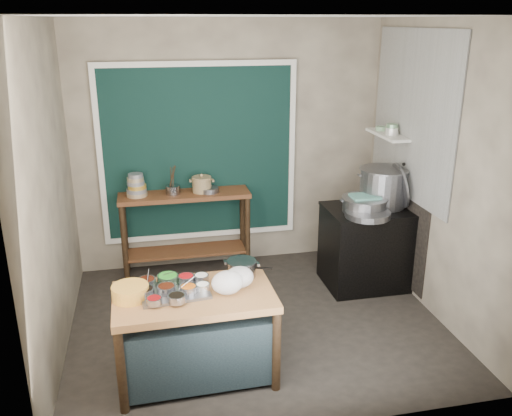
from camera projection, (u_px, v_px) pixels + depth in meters
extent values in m
cube|color=#2A2520|center=(256.00, 323.00, 5.26)|extent=(3.50, 3.00, 0.02)
cube|color=gray|center=(229.00, 147.00, 6.19)|extent=(3.50, 0.02, 2.80)
cube|color=gray|center=(47.00, 196.00, 4.45)|extent=(0.02, 3.00, 2.80)
cube|color=gray|center=(438.00, 173.00, 5.14)|extent=(0.02, 3.00, 2.80)
cube|color=gray|center=(257.00, 15.00, 4.33)|extent=(3.50, 3.00, 0.02)
cube|color=black|center=(199.00, 153.00, 6.10)|extent=(2.10, 0.02, 1.90)
cube|color=#B2B2AA|center=(412.00, 116.00, 5.49)|extent=(0.02, 1.70, 1.70)
cube|color=black|center=(398.00, 219.00, 5.97)|extent=(0.01, 1.30, 1.30)
cube|color=beige|center=(388.00, 135.00, 5.83)|extent=(0.22, 0.70, 0.03)
cube|color=#9C6338|center=(196.00, 335.00, 4.35)|extent=(1.26, 0.74, 0.75)
cube|color=brown|center=(186.00, 233.00, 6.17)|extent=(1.45, 0.40, 0.95)
cube|color=black|center=(367.00, 248.00, 5.89)|extent=(0.90, 0.68, 0.85)
cube|color=black|center=(370.00, 210.00, 5.74)|extent=(0.92, 0.69, 0.03)
cube|color=gray|center=(174.00, 292.00, 4.23)|extent=(0.56, 0.43, 0.02)
cylinder|color=gray|center=(188.00, 289.00, 4.18)|extent=(0.14, 0.14, 0.06)
cylinder|color=gray|center=(147.00, 282.00, 4.29)|extent=(0.15, 0.15, 0.06)
cylinder|color=gray|center=(186.00, 279.00, 4.35)|extent=(0.14, 0.14, 0.06)
cylinder|color=gray|center=(168.00, 279.00, 4.34)|extent=(0.17, 0.17, 0.07)
cylinder|color=gray|center=(177.00, 298.00, 4.05)|extent=(0.14, 0.14, 0.06)
cylinder|color=silver|center=(203.00, 287.00, 4.23)|extent=(0.11, 0.11, 0.05)
cylinder|color=gray|center=(154.00, 301.00, 4.02)|extent=(0.12, 0.12, 0.05)
cylinder|color=gray|center=(166.00, 289.00, 4.18)|extent=(0.15, 0.15, 0.06)
cylinder|color=gray|center=(201.00, 278.00, 4.37)|extent=(0.12, 0.12, 0.05)
cylinder|color=gray|center=(144.00, 292.00, 4.14)|extent=(0.16, 0.16, 0.06)
cylinder|color=#E88F40|center=(130.00, 292.00, 4.14)|extent=(0.34, 0.34, 0.11)
ellipsoid|color=white|center=(227.00, 283.00, 4.20)|extent=(0.29, 0.26, 0.19)
ellipsoid|color=white|center=(239.00, 277.00, 4.31)|extent=(0.29, 0.27, 0.17)
cylinder|color=tan|center=(137.00, 194.00, 5.91)|extent=(0.23, 0.23, 0.04)
cylinder|color=gray|center=(137.00, 190.00, 5.90)|extent=(0.22, 0.22, 0.04)
cylinder|color=gold|center=(136.00, 187.00, 5.88)|extent=(0.20, 0.20, 0.04)
cylinder|color=gray|center=(136.00, 183.00, 5.87)|extent=(0.19, 0.19, 0.04)
cylinder|color=tan|center=(136.00, 179.00, 5.85)|extent=(0.18, 0.18, 0.04)
cylinder|color=gray|center=(136.00, 175.00, 5.84)|extent=(0.16, 0.16, 0.04)
cylinder|color=gray|center=(173.00, 190.00, 5.97)|extent=(0.18, 0.18, 0.10)
cylinder|color=gray|center=(209.00, 190.00, 6.04)|extent=(0.27, 0.27, 0.05)
cylinder|color=gray|center=(400.00, 185.00, 5.71)|extent=(0.18, 0.50, 0.48)
cube|color=slate|center=(365.00, 196.00, 5.58)|extent=(0.29, 0.23, 0.02)
cylinder|color=gray|center=(368.00, 214.00, 5.49)|extent=(0.51, 0.51, 0.06)
cylinder|color=silver|center=(391.00, 133.00, 5.75)|extent=(0.14, 0.14, 0.04)
cylinder|color=silver|center=(391.00, 129.00, 5.74)|extent=(0.13, 0.13, 0.04)
cylinder|color=gray|center=(392.00, 126.00, 5.73)|extent=(0.12, 0.12, 0.04)
cylinder|color=gray|center=(381.00, 128.00, 5.98)|extent=(0.14, 0.14, 0.04)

